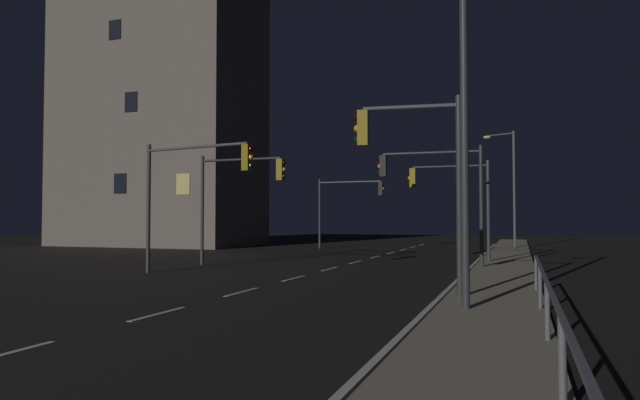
{
  "coord_description": "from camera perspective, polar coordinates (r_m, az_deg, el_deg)",
  "views": [
    {
      "loc": [
        7.68,
        -1.6,
        2.14
      ],
      "look_at": [
        -0.02,
        19.79,
        2.92
      ],
      "focal_mm": 31.25,
      "sensor_mm": 36.0,
      "label": 1
    }
  ],
  "objects": [
    {
      "name": "building_distant",
      "position": [
        48.73,
        -16.0,
        11.43
      ],
      "size": [
        15.65,
        8.91,
        26.71
      ],
      "color": "#6B6056",
      "rests_on": "ground"
    },
    {
      "name": "traffic_light_far_right",
      "position": [
        39.87,
        2.91,
        0.16
      ],
      "size": [
        4.93,
        0.35,
        5.04
      ],
      "color": "#38383D",
      "rests_on": "ground"
    },
    {
      "name": "lane_edge_line",
      "position": [
        24.29,
        14.89,
        -6.93
      ],
      "size": [
        0.14,
        53.0,
        0.01
      ],
      "color": "silver",
      "rests_on": "ground"
    },
    {
      "name": "traffic_light_overhead_east",
      "position": [
        25.68,
        -8.35,
        1.38
      ],
      "size": [
        4.34,
        0.34,
        5.11
      ],
      "color": "#38383D",
      "rests_on": "ground"
    },
    {
      "name": "street_lamp_corner",
      "position": [
        42.02,
        18.81,
        2.15
      ],
      "size": [
        2.24,
        1.08,
        8.27
      ],
      "color": "#4C4C51",
      "rests_on": "sidewalk_right"
    },
    {
      "name": "lane_markings_center",
      "position": [
        23.97,
        1.02,
        -7.06
      ],
      "size": [
        0.14,
        50.0,
        0.01
      ],
      "color": "silver",
      "rests_on": "ground"
    },
    {
      "name": "traffic_light_far_left",
      "position": [
        21.78,
        -12.89,
        2.15
      ],
      "size": [
        5.08,
        0.94,
        5.13
      ],
      "color": "#38383D",
      "rests_on": "ground"
    },
    {
      "name": "traffic_light_far_center",
      "position": [
        24.56,
        11.54,
        1.93
      ],
      "size": [
        4.5,
        0.46,
        5.13
      ],
      "color": "#2D3033",
      "rests_on": "sidewalk_right"
    },
    {
      "name": "traffic_light_near_right",
      "position": [
        14.94,
        9.5,
        4.31
      ],
      "size": [
        2.82,
        0.59,
        5.22
      ],
      "color": "#2D3033",
      "rests_on": "sidewalk_right"
    },
    {
      "name": "street_lamp_far_end",
      "position": [
        13.02,
        13.33,
        9.3
      ],
      "size": [
        1.8,
        1.06,
        7.57
      ],
      "color": "#2D3033",
      "rests_on": "sidewalk_right"
    },
    {
      "name": "ground_plane",
      "position": [
        20.7,
        -2.12,
        -7.89
      ],
      "size": [
        112.0,
        112.0,
        0.0
      ],
      "primitive_type": "plane",
      "color": "black",
      "rests_on": "ground"
    },
    {
      "name": "traffic_light_mid_right",
      "position": [
        27.89,
        13.23,
        1.0
      ],
      "size": [
        3.92,
        0.35,
        4.82
      ],
      "color": "#38383D",
      "rests_on": "sidewalk_right"
    },
    {
      "name": "sidewalk_right",
      "position": [
        19.23,
        17.94,
        -8.04
      ],
      "size": [
        2.4,
        77.0,
        0.14
      ],
      "primitive_type": "cube",
      "color": "gray",
      "rests_on": "ground"
    },
    {
      "name": "barrier_fence",
      "position": [
        8.36,
        22.75,
        -10.42
      ],
      "size": [
        0.09,
        17.39,
        0.98
      ],
      "color": "#59595E",
      "rests_on": "sidewalk_right"
    }
  ]
}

